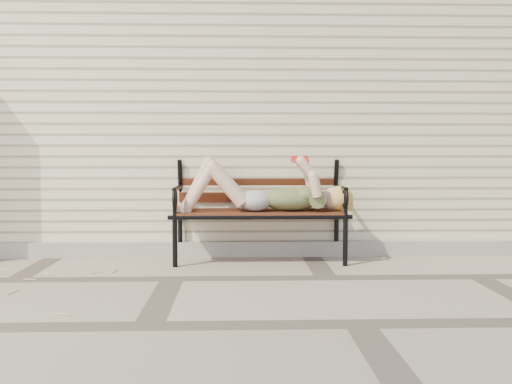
{
  "coord_description": "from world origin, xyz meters",
  "views": [
    {
      "loc": [
        0.53,
        -4.55,
        1.02
      ],
      "look_at": [
        0.69,
        0.46,
        0.67
      ],
      "focal_mm": 40.0,
      "sensor_mm": 36.0,
      "label": 1
    }
  ],
  "objects": [
    {
      "name": "foundation_strip",
      "position": [
        0.0,
        0.97,
        0.07
      ],
      "size": [
        8.0,
        0.1,
        0.15
      ],
      "primitive_type": "cube",
      "color": "gray",
      "rests_on": "ground"
    },
    {
      "name": "ground",
      "position": [
        0.0,
        0.0,
        0.0
      ],
      "size": [
        80.0,
        80.0,
        0.0
      ],
      "primitive_type": "plane",
      "color": "gray",
      "rests_on": "ground"
    },
    {
      "name": "garden_bench",
      "position": [
        0.73,
        0.82,
        0.63
      ],
      "size": [
        1.73,
        0.69,
        1.12
      ],
      "color": "black",
      "rests_on": "ground"
    },
    {
      "name": "house_wall",
      "position": [
        0.0,
        3.0,
        1.5
      ],
      "size": [
        8.0,
        4.0,
        3.0
      ],
      "primitive_type": "cube",
      "color": "beige",
      "rests_on": "ground"
    },
    {
      "name": "reading_woman",
      "position": [
        0.75,
        0.68,
        0.66
      ],
      "size": [
        1.63,
        0.37,
        0.51
      ],
      "color": "#092D40",
      "rests_on": "ground"
    }
  ]
}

